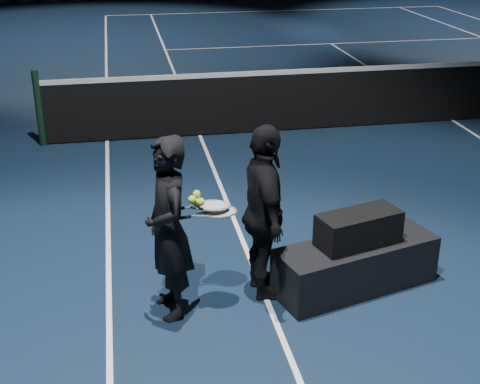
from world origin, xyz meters
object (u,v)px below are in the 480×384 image
object	(u,v)px
player_a	(168,229)
tennis_balls	(197,199)
racket_upper	(213,206)
racket_bag	(359,229)
player_bench	(356,265)
player_b	(264,213)
racket_lower	(220,212)

from	to	relation	value
player_a	tennis_balls	size ratio (longest dim) A/B	13.21
racket_upper	racket_bag	bearing A→B (deg)	-14.70
player_bench	tennis_balls	size ratio (longest dim) A/B	12.49
player_bench	player_b	distance (m)	1.02
player_a	player_bench	bearing A→B (deg)	81.58
player_bench	racket_bag	distance (m)	0.37
racket_bag	racket_upper	world-z (taller)	racket_upper
racket_bag	tennis_balls	world-z (taller)	tennis_balls
racket_bag	racket_upper	bearing A→B (deg)	163.03
racket_upper	tennis_balls	distance (m)	0.18
player_bench	racket_bag	world-z (taller)	racket_bag
player_b	tennis_balls	size ratio (longest dim) A/B	13.21
racket_lower	tennis_balls	bearing A→B (deg)	178.53
player_a	tennis_balls	distance (m)	0.34
player_b	racket_lower	xyz separation A→B (m)	(-0.39, -0.07, 0.08)
player_a	player_b	xyz separation A→B (m)	(0.84, 0.14, 0.00)
player_bench	tennis_balls	world-z (taller)	tennis_balls
player_a	player_b	world-z (taller)	same
racket_upper	racket_lower	bearing A→B (deg)	-42.66
player_b	tennis_balls	bearing A→B (deg)	98.10
player_bench	player_b	xyz separation A→B (m)	(-0.84, 0.06, 0.57)
tennis_balls	player_bench	bearing A→B (deg)	1.27
racket_bag	racket_upper	distance (m)	1.33
racket_bag	player_b	world-z (taller)	player_b
racket_lower	player_b	bearing A→B (deg)	-0.00
racket_lower	tennis_balls	size ratio (longest dim) A/B	5.67
racket_bag	player_a	world-z (taller)	player_a
player_a	tennis_balls	xyz separation A→B (m)	(0.25, 0.05, 0.22)
racket_bag	player_a	distance (m)	1.69
player_a	racket_lower	distance (m)	0.46
tennis_balls	player_a	bearing A→B (deg)	-169.36
player_bench	racket_bag	size ratio (longest dim) A/B	2.00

